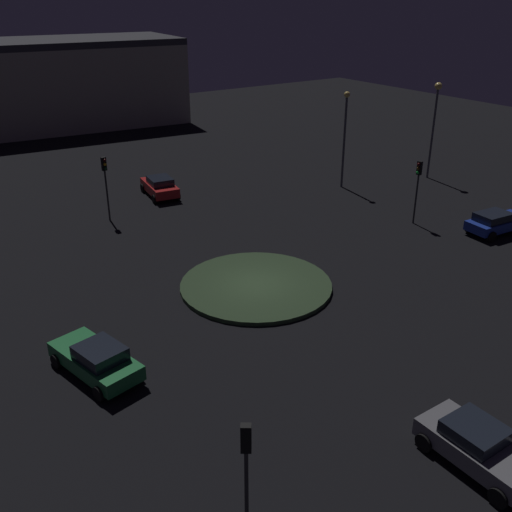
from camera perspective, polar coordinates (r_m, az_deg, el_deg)
The scene contains 12 objects.
ground_plane at distance 31.25m, azimuth 0.00°, elevation -3.05°, with size 114.88×114.88×0.00m, color black.
roundabout_island at distance 31.20m, azimuth 0.00°, elevation -2.86°, with size 8.04×8.04×0.23m, color #2D4228.
car_grey at distance 21.61m, azimuth 20.74°, elevation -16.82°, with size 2.09×4.03×1.48m.
car_red at distance 45.42m, azimuth -9.31°, elevation 6.70°, with size 2.53×4.33×1.52m.
car_green at distance 25.10m, azimuth -15.21°, elevation -9.63°, with size 2.79×4.67×1.48m.
car_blue at distance 40.93m, azimuth 22.31°, elevation 3.09°, with size 4.50×2.30×1.46m.
traffic_light_east at distance 40.17m, azimuth 15.42°, elevation 7.14°, with size 0.37×0.32×4.28m.
traffic_light_north at distance 40.47m, azimuth -14.39°, elevation 7.51°, with size 0.34×0.38×4.42m.
traffic_light_southwest at distance 17.12m, azimuth -0.96°, elevation -18.80°, with size 0.37×0.39×3.83m.
streetlamp_northeast at distance 46.57m, azimuth 8.62°, elevation 12.09°, with size 0.46×0.46×7.44m.
streetlamp_east at distance 50.48m, azimuth 16.96°, elevation 13.10°, with size 0.57×0.57×7.73m.
store_building at distance 72.06m, azimuth -21.10°, elevation 15.21°, with size 34.00×15.52×9.38m.
Camera 1 is at (-15.68, -22.82, 14.50)m, focal length 41.26 mm.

